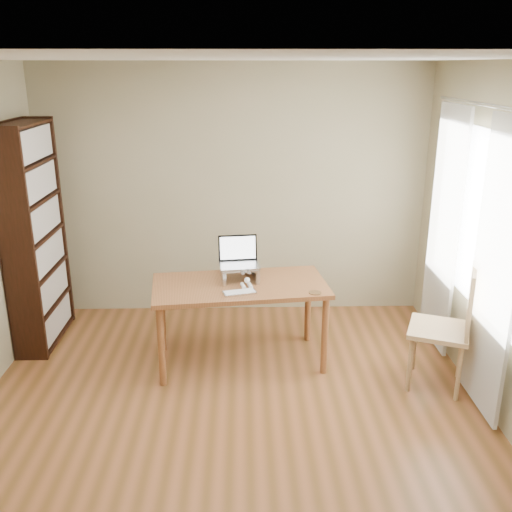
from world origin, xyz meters
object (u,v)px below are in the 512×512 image
at_px(desk, 240,293).
at_px(laptop, 240,258).
at_px(cat, 243,272).
at_px(chair, 450,321).
at_px(bookshelf, 35,236).
at_px(keyboard, 240,292).

height_order(desk, laptop, laptop).
bearing_deg(cat, laptop, 122.54).
xyz_separation_m(desk, laptop, (-0.00, 0.14, 0.28)).
xyz_separation_m(desk, chair, (1.71, -0.44, -0.08)).
bearing_deg(desk, bookshelf, 158.66).
bearing_deg(bookshelf, desk, -14.52).
bearing_deg(desk, chair, -21.22).
height_order(bookshelf, keyboard, bookshelf).
relative_size(cat, chair, 0.46).
bearing_deg(keyboard, chair, -22.58).
height_order(bookshelf, chair, bookshelf).
xyz_separation_m(bookshelf, laptop, (1.90, -0.35, -0.11)).
relative_size(desk, chair, 1.49).
xyz_separation_m(laptop, cat, (0.03, -0.03, -0.12)).
bearing_deg(cat, bookshelf, 157.31).
distance_m(keyboard, cat, 0.34).
distance_m(laptop, cat, 0.13).
bearing_deg(chair, laptop, -176.71).
bearing_deg(bookshelf, keyboard, -20.54).
height_order(bookshelf, desk, bookshelf).
bearing_deg(cat, desk, -116.46).
bearing_deg(keyboard, desk, 74.42).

